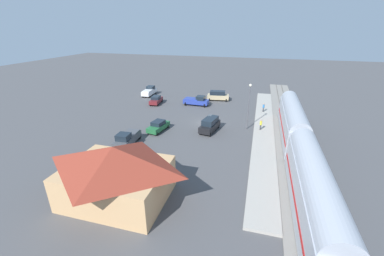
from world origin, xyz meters
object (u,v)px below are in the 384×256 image
(station_building, at_px, (116,172))
(light_pole_near_platform, at_px, (249,101))
(pedestrian_on_platform, at_px, (264,107))
(pickup_blue, at_px, (196,101))
(sedan_green, at_px, (158,126))
(suv_tan, at_px, (218,95))
(suv_black, at_px, (210,124))
(pedestrian_waiting_far, at_px, (261,124))
(pickup_charcoal, at_px, (127,139))
(sedan_maroon, at_px, (156,100))
(pickup_white, at_px, (149,91))

(station_building, relative_size, light_pole_near_platform, 1.36)
(pedestrian_on_platform, xyz_separation_m, pickup_blue, (14.02, -1.45, -0.25))
(sedan_green, relative_size, suv_tan, 0.93)
(station_building, distance_m, suv_black, 19.82)
(station_building, bearing_deg, pedestrian_waiting_far, -122.53)
(pedestrian_waiting_far, height_order, pickup_charcoal, pickup_charcoal)
(pickup_charcoal, bearing_deg, sedan_green, -111.37)
(pickup_charcoal, xyz_separation_m, light_pole_near_platform, (-16.29, -10.70, 3.80))
(station_building, xyz_separation_m, pedestrian_on_platform, (-13.79, -30.52, -1.71))
(light_pole_near_platform, bearing_deg, sedan_maroon, -24.39)
(light_pole_near_platform, bearing_deg, station_building, 62.43)
(pedestrian_waiting_far, distance_m, suv_tan, 18.77)
(station_building, distance_m, pickup_charcoal, 12.05)
(pedestrian_waiting_far, bearing_deg, suv_tan, -58.36)
(sedan_green, xyz_separation_m, light_pole_near_platform, (-13.94, -4.71, 3.94))
(pickup_charcoal, bearing_deg, pedestrian_on_platform, -133.68)
(pedestrian_waiting_far, xyz_separation_m, sedan_maroon, (22.58, -9.64, -0.40))
(station_building, height_order, sedan_green, station_building)
(sedan_maroon, bearing_deg, sedan_green, 114.72)
(sedan_maroon, bearing_deg, light_pole_near_platform, 155.61)
(suv_black, bearing_deg, station_building, 74.10)
(pedestrian_on_platform, relative_size, suv_tan, 0.33)
(pickup_blue, xyz_separation_m, sedan_green, (2.51, 15.23, -0.15))
(pedestrian_waiting_far, xyz_separation_m, suv_black, (8.02, 2.07, -0.13))
(station_building, relative_size, pedestrian_on_platform, 6.10)
(station_building, height_order, pedestrian_on_platform, station_building)
(pickup_blue, height_order, light_pole_near_platform, light_pole_near_platform)
(pickup_blue, bearing_deg, sedan_maroon, 8.23)
(pickup_white, distance_m, light_pole_near_platform, 29.49)
(pickup_white, bearing_deg, suv_black, 136.71)
(suv_tan, bearing_deg, pedestrian_waiting_far, 121.64)
(pedestrian_on_platform, xyz_separation_m, pedestrian_waiting_far, (0.37, 9.48, 0.00))
(pedestrian_on_platform, distance_m, sedan_green, 21.53)
(pedestrian_on_platform, bearing_deg, pickup_charcoal, 46.32)
(suv_black, distance_m, sedan_maroon, 18.69)
(suv_tan, bearing_deg, pedestrian_on_platform, 147.52)
(station_building, xyz_separation_m, sedan_maroon, (9.16, -30.69, -2.11))
(sedan_green, height_order, sedan_maroon, same)
(pedestrian_on_platform, bearing_deg, pickup_blue, -5.92)
(station_building, distance_m, sedan_green, 17.10)
(pedestrian_on_platform, bearing_deg, suv_tan, -32.48)
(station_building, height_order, pickup_charcoal, station_building)
(pedestrian_waiting_far, bearing_deg, sedan_maroon, -23.11)
(pedestrian_waiting_far, distance_m, sedan_green, 16.73)
(pedestrian_waiting_far, relative_size, pickup_blue, 0.31)
(station_building, bearing_deg, sedan_maroon, -73.38)
(pedestrian_waiting_far, distance_m, sedan_maroon, 24.56)
(pickup_white, relative_size, light_pole_near_platform, 0.71)
(station_building, height_order, sedan_maroon, station_building)
(pickup_white, bearing_deg, station_building, 110.27)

